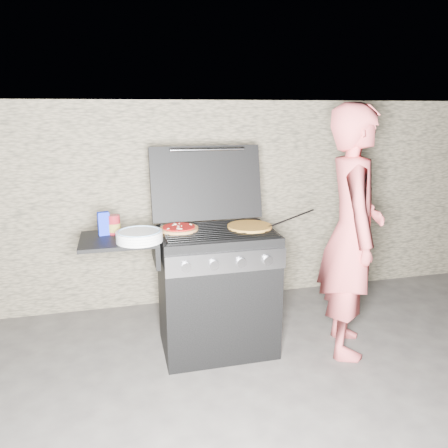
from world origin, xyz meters
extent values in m
plane|color=#3B3734|center=(0.00, 0.00, 0.00)|extent=(50.00, 50.00, 0.00)
cube|color=gray|center=(0.00, 1.05, 0.90)|extent=(8.00, 0.35, 1.80)
cylinder|color=gold|center=(0.24, 0.01, 0.92)|extent=(0.37, 0.37, 0.02)
cylinder|color=maroon|center=(-0.70, 0.10, 0.97)|extent=(0.10, 0.10, 0.13)
cube|color=#1024BF|center=(-0.76, 0.09, 0.98)|extent=(0.08, 0.06, 0.16)
cylinder|color=silver|center=(-0.54, -0.12, 0.94)|extent=(0.37, 0.37, 0.07)
imported|color=#D95556|center=(0.92, -0.22, 0.89)|extent=(0.62, 0.75, 1.77)
cylinder|color=black|center=(0.54, 0.00, 0.96)|extent=(0.44, 0.15, 0.09)
camera|label=1|loc=(-0.66, -2.85, 1.73)|focal=35.00mm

